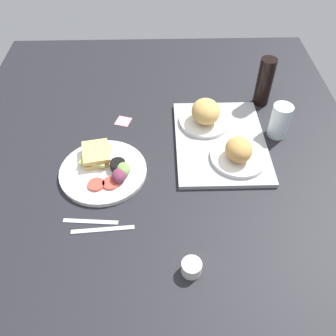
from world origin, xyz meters
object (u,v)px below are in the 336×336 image
(drinking_glass, at_px, (280,121))
(soda_bottle, at_px, (265,82))
(espresso_cup, at_px, (191,267))
(bread_plate_far, at_px, (239,153))
(bread_plate_near, at_px, (205,115))
(knife, at_px, (103,229))
(fork, at_px, (91,221))
(sticky_note, at_px, (123,121))
(plate_with_salad, at_px, (104,169))
(serving_tray, at_px, (220,141))

(drinking_glass, height_order, soda_bottle, soda_bottle)
(espresso_cup, bearing_deg, bread_plate_far, 155.09)
(bread_plate_near, relative_size, knife, 1.03)
(drinking_glass, relative_size, fork, 0.77)
(soda_bottle, bearing_deg, fork, -47.39)
(soda_bottle, bearing_deg, sticky_note, -79.13)
(drinking_glass, distance_m, sticky_note, 0.60)
(drinking_glass, bearing_deg, fork, -59.69)
(bread_plate_near, height_order, knife, bread_plate_near)
(soda_bottle, height_order, fork, soda_bottle)
(drinking_glass, xyz_separation_m, fork, (0.39, -0.66, -0.06))
(plate_with_salad, relative_size, drinking_glass, 2.27)
(serving_tray, bearing_deg, plate_with_salad, -71.70)
(drinking_glass, bearing_deg, serving_tray, -79.17)
(espresso_cup, bearing_deg, soda_bottle, 155.63)
(bread_plate_far, relative_size, drinking_glass, 1.51)
(drinking_glass, xyz_separation_m, knife, (0.42, -0.62, -0.06))
(bread_plate_near, relative_size, drinking_glass, 1.49)
(fork, height_order, knife, same)
(bread_plate_far, distance_m, soda_bottle, 0.38)
(bread_plate_far, relative_size, soda_bottle, 0.98)
(soda_bottle, distance_m, espresso_cup, 0.84)
(plate_with_salad, height_order, soda_bottle, soda_bottle)
(serving_tray, relative_size, knife, 2.37)
(plate_with_salad, bearing_deg, bread_plate_far, 94.17)
(plate_with_salad, xyz_separation_m, fork, (0.21, -0.02, -0.01))
(bread_plate_far, relative_size, sticky_note, 3.53)
(plate_with_salad, bearing_deg, bread_plate_near, 122.63)
(fork, bearing_deg, soda_bottle, 47.19)
(fork, bearing_deg, knife, -32.29)
(knife, bearing_deg, plate_with_salad, 89.95)
(sticky_note, bearing_deg, plate_with_salad, -9.84)
(soda_bottle, distance_m, fork, 0.87)
(soda_bottle, xyz_separation_m, fork, (0.59, -0.64, -0.10))
(bread_plate_far, distance_m, knife, 0.52)
(serving_tray, distance_m, soda_bottle, 0.33)
(knife, bearing_deg, bread_plate_far, 27.27)
(bread_plate_near, distance_m, knife, 0.59)
(plate_with_salad, bearing_deg, drinking_glass, 105.77)
(bread_plate_near, height_order, sticky_note, bread_plate_near)
(plate_with_salad, distance_m, knife, 0.24)
(bread_plate_near, relative_size, plate_with_salad, 0.66)
(espresso_cup, height_order, fork, espresso_cup)
(bread_plate_near, distance_m, plate_with_salad, 0.44)
(knife, relative_size, sticky_note, 3.39)
(bread_plate_near, xyz_separation_m, bread_plate_far, (0.20, 0.10, -0.01))
(knife, bearing_deg, drinking_glass, 29.95)
(serving_tray, bearing_deg, soda_bottle, 140.77)
(espresso_cup, height_order, knife, espresso_cup)
(drinking_glass, bearing_deg, knife, -56.15)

